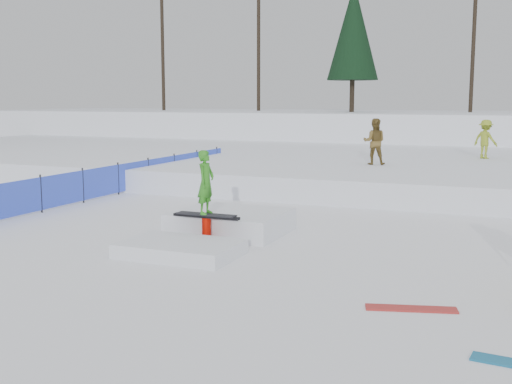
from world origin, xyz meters
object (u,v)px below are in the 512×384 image
at_px(safety_fence, 118,179).
at_px(jib_rail_feature, 218,226).
at_px(walker_olive, 374,142).
at_px(walker_ygreen, 485,139).

bearing_deg(safety_fence, jib_rail_feature, -38.79).
bearing_deg(walker_olive, walker_ygreen, -141.56).
distance_m(walker_ygreen, jib_rail_feature, 15.57).
xyz_separation_m(safety_fence, walker_ygreen, (11.21, 9.71, 1.05)).
distance_m(safety_fence, walker_ygreen, 14.87).
bearing_deg(safety_fence, walker_olive, 36.37).
relative_size(safety_fence, walker_olive, 9.31).
bearing_deg(walker_ygreen, walker_olive, 78.06).
bearing_deg(safety_fence, walker_ygreen, 40.89).
height_order(walker_olive, jib_rail_feature, walker_olive).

